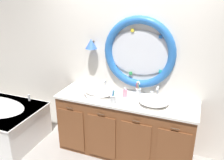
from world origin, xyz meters
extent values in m
cube|color=silver|center=(0.00, 0.59, 1.30)|extent=(6.40, 0.08, 2.60)
ellipsoid|color=silver|center=(0.16, 0.54, 1.48)|extent=(0.91, 0.02, 0.63)
torus|color=#2866B7|center=(0.16, 0.53, 1.48)|extent=(1.02, 0.11, 1.02)
cube|color=green|center=(0.61, 0.52, 1.45)|extent=(0.05, 0.01, 0.05)
cube|color=#2866B7|center=(0.44, 0.52, 1.72)|extent=(0.05, 0.01, 0.05)
cube|color=yellow|center=(0.06, 0.52, 1.78)|extent=(0.04, 0.01, 0.04)
cube|color=#2866B7|center=(-0.23, 0.52, 1.64)|extent=(0.05, 0.01, 0.05)
cube|color=teal|center=(-0.25, 0.52, 1.35)|extent=(0.05, 0.01, 0.05)
cube|color=green|center=(0.05, 0.52, 1.17)|extent=(0.05, 0.01, 0.05)
cube|color=teal|center=(0.47, 0.52, 1.25)|extent=(0.05, 0.01, 0.05)
cylinder|color=#4C3823|center=(-0.53, 0.51, 1.59)|extent=(0.02, 0.09, 0.02)
cone|color=blue|center=(-0.53, 0.46, 1.57)|extent=(0.17, 0.17, 0.14)
cube|color=brown|center=(0.07, 0.26, 0.43)|extent=(1.92, 0.58, 0.86)
cube|color=silver|center=(0.07, 0.26, 0.87)|extent=(1.95, 0.62, 0.03)
cube|color=silver|center=(0.07, 0.54, 0.80)|extent=(1.92, 0.02, 0.11)
cube|color=brown|center=(-0.65, -0.04, 0.39)|extent=(0.40, 0.02, 0.65)
cylinder|color=#422D1E|center=(-0.65, -0.05, 0.76)|extent=(0.10, 0.01, 0.01)
cube|color=brown|center=(-0.17, -0.04, 0.39)|extent=(0.40, 0.02, 0.65)
cylinder|color=#422D1E|center=(-0.17, -0.05, 0.76)|extent=(0.10, 0.01, 0.01)
cube|color=brown|center=(0.31, -0.04, 0.39)|extent=(0.40, 0.02, 0.65)
cylinder|color=#422D1E|center=(0.31, -0.05, 0.76)|extent=(0.10, 0.01, 0.01)
cube|color=brown|center=(0.79, -0.04, 0.39)|extent=(0.40, 0.02, 0.65)
cylinder|color=#422D1E|center=(0.79, -0.05, 0.76)|extent=(0.10, 0.01, 0.01)
cylinder|color=silver|center=(-1.63, 0.27, 0.61)|extent=(0.04, 0.04, 0.11)
ellipsoid|color=white|center=(-0.33, 0.23, 0.94)|extent=(0.41, 0.26, 0.11)
torus|color=white|center=(-0.33, 0.23, 0.95)|extent=(0.43, 0.43, 0.02)
cylinder|color=silver|center=(-0.33, 0.23, 0.95)|extent=(0.03, 0.03, 0.01)
ellipsoid|color=white|center=(0.47, 0.23, 0.94)|extent=(0.38, 0.33, 0.10)
torus|color=white|center=(0.47, 0.23, 0.94)|extent=(0.40, 0.40, 0.02)
cylinder|color=silver|center=(0.47, 0.23, 0.94)|extent=(0.03, 0.03, 0.01)
cylinder|color=silver|center=(-0.33, 0.48, 0.90)|extent=(0.05, 0.05, 0.02)
cylinder|color=silver|center=(-0.33, 0.48, 0.96)|extent=(0.02, 0.02, 0.11)
sphere|color=silver|center=(-0.33, 0.48, 1.02)|extent=(0.03, 0.03, 0.03)
cylinder|color=silver|center=(-0.33, 0.42, 1.02)|extent=(0.02, 0.12, 0.02)
cylinder|color=silver|center=(-0.41, 0.48, 0.92)|extent=(0.04, 0.04, 0.06)
cylinder|color=silver|center=(-0.25, 0.48, 0.92)|extent=(0.04, 0.04, 0.06)
cube|color=silver|center=(-0.41, 0.48, 0.95)|extent=(0.05, 0.01, 0.01)
cube|color=silver|center=(-0.25, 0.48, 0.95)|extent=(0.05, 0.01, 0.01)
cylinder|color=silver|center=(0.47, 0.48, 0.90)|extent=(0.05, 0.05, 0.02)
cylinder|color=silver|center=(0.47, 0.48, 0.98)|extent=(0.02, 0.02, 0.13)
sphere|color=silver|center=(0.47, 0.48, 1.04)|extent=(0.03, 0.03, 0.03)
cylinder|color=silver|center=(0.47, 0.42, 1.04)|extent=(0.02, 0.11, 0.02)
cylinder|color=silver|center=(0.39, 0.48, 0.92)|extent=(0.04, 0.04, 0.06)
cylinder|color=silver|center=(0.55, 0.48, 0.92)|extent=(0.04, 0.04, 0.06)
cube|color=silver|center=(0.39, 0.48, 0.95)|extent=(0.05, 0.01, 0.01)
cube|color=silver|center=(0.55, 0.48, 0.95)|extent=(0.05, 0.01, 0.01)
cylinder|color=silver|center=(-0.05, 0.07, 0.94)|extent=(0.08, 0.08, 0.10)
torus|color=silver|center=(-0.05, 0.07, 0.99)|extent=(0.09, 0.09, 0.01)
cylinder|color=green|center=(-0.04, 0.07, 0.99)|extent=(0.03, 0.04, 0.18)
cube|color=white|center=(-0.04, 0.07, 1.09)|extent=(0.02, 0.02, 0.03)
cylinder|color=blue|center=(-0.05, 0.09, 0.99)|extent=(0.03, 0.03, 0.18)
cube|color=white|center=(-0.05, 0.09, 1.09)|extent=(0.03, 0.02, 0.03)
cylinder|color=blue|center=(-0.05, 0.06, 0.99)|extent=(0.03, 0.04, 0.18)
cube|color=white|center=(-0.05, 0.06, 1.09)|extent=(0.02, 0.02, 0.03)
cylinder|color=silver|center=(0.20, 0.44, 0.94)|extent=(0.07, 0.07, 0.09)
torus|color=silver|center=(0.20, 0.44, 0.98)|extent=(0.08, 0.08, 0.01)
cylinder|color=#19ADB2|center=(0.21, 0.44, 0.98)|extent=(0.04, 0.02, 0.15)
cube|color=white|center=(0.21, 0.44, 1.06)|extent=(0.02, 0.02, 0.03)
cylinder|color=pink|center=(0.19, 0.46, 0.98)|extent=(0.03, 0.03, 0.16)
cube|color=white|center=(0.19, 0.46, 1.08)|extent=(0.02, 0.02, 0.03)
cylinder|color=#E0383D|center=(0.17, 0.45, 0.98)|extent=(0.03, 0.03, 0.16)
cube|color=white|center=(0.17, 0.45, 1.08)|extent=(0.02, 0.02, 0.03)
cylinder|color=orange|center=(0.20, 0.43, 0.99)|extent=(0.04, 0.03, 0.18)
cube|color=white|center=(0.20, 0.43, 1.09)|extent=(0.03, 0.02, 0.03)
cylinder|color=pink|center=(0.04, 0.31, 0.94)|extent=(0.06, 0.06, 0.11)
cylinder|color=silver|center=(0.04, 0.31, 1.01)|extent=(0.04, 0.04, 0.02)
cylinder|color=silver|center=(0.04, 0.29, 1.02)|extent=(0.01, 0.04, 0.01)
cube|color=white|center=(0.85, 0.16, 0.90)|extent=(0.16, 0.12, 0.02)
cube|color=white|center=(0.85, 0.16, 0.92)|extent=(0.15, 0.11, 0.02)
camera|label=1|loc=(0.95, -2.53, 2.30)|focal=37.54mm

